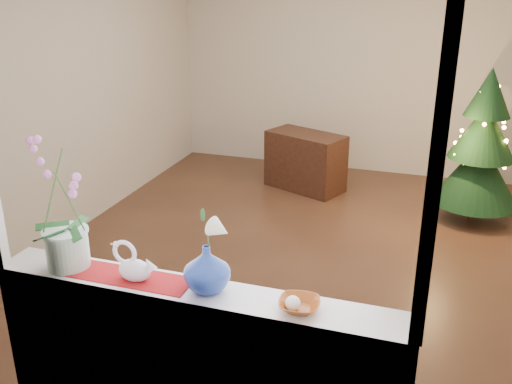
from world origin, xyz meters
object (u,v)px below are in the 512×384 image
orchid_pot (62,205)px  amber_dish (299,306)px  paperweight (293,303)px  side_table (305,161)px  xmas_tree (482,146)px  blue_vase (207,265)px  swan (134,262)px

orchid_pot → amber_dish: 1.32m
paperweight → side_table: size_ratio=0.08×
orchid_pot → side_table: (0.36, 3.95, -0.94)m
paperweight → side_table: 4.13m
amber_dish → side_table: 4.12m
orchid_pot → side_table: size_ratio=0.80×
orchid_pot → paperweight: orchid_pot is taller
paperweight → orchid_pot: bearing=178.5°
orchid_pot → side_table: bearing=84.9°
paperweight → side_table: (-0.90, 3.99, -0.62)m
orchid_pot → paperweight: 1.29m
orchid_pot → xmas_tree: bearing=58.6°
xmas_tree → side_table: xmas_tree is taller
blue_vase → xmas_tree: (1.43, 3.64, -0.28)m
swan → amber_dish: bearing=-1.4°
swan → blue_vase: size_ratio=0.87×
orchid_pot → blue_vase: orchid_pot is taller
blue_vase → side_table: bearing=96.5°
side_table → orchid_pot: bearing=-72.4°
amber_dish → blue_vase: bearing=176.9°
swan → side_table: size_ratio=0.27×
orchid_pot → swan: bearing=-2.3°
paperweight → xmas_tree: size_ratio=0.05×
side_table → xmas_tree: bearing=13.3°
blue_vase → orchid_pot: bearing=-179.4°
orchid_pot → side_table: orchid_pot is taller
amber_dish → xmas_tree: size_ratio=0.11×
xmas_tree → side_table: 1.95m
amber_dish → side_table: amber_dish is taller
paperweight → xmas_tree: 3.81m
swan → paperweight: size_ratio=3.28×
orchid_pot → paperweight: size_ratio=9.68×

